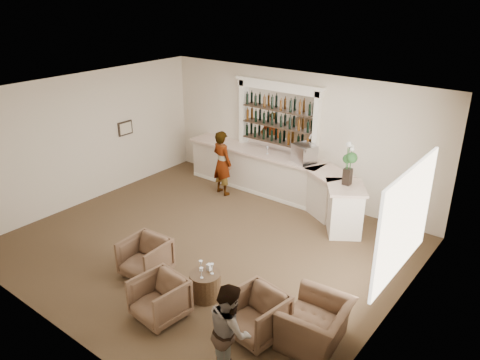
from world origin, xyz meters
name	(u,v)px	position (x,y,z in m)	size (l,w,h in m)	color
ground	(207,245)	(0.00, 0.00, 0.00)	(8.00, 8.00, 0.00)	brown
room_shell	(232,137)	(0.16, 0.71, 2.34)	(8.04, 7.02, 3.32)	beige
bar_counter	(278,178)	(-0.16, 3.00, 0.57)	(5.72, 1.80, 1.14)	white
back_bar_alcove	(277,118)	(-0.50, 3.41, 2.03)	(2.64, 0.25, 3.00)	white
cocktail_table	(205,285)	(1.19, -1.37, 0.25)	(0.57, 0.57, 0.50)	#513A23
sommelier	(222,163)	(-1.50, 2.33, 0.88)	(0.64, 0.42, 1.76)	gray
guest	(230,330)	(2.66, -2.47, 0.76)	(0.74, 0.58, 1.52)	gray
armchair_left	(145,257)	(-0.22, -1.54, 0.38)	(0.81, 0.84, 0.76)	brown
armchair_center	(159,299)	(0.94, -2.25, 0.38)	(0.80, 0.83, 0.75)	brown
armchair_right	(256,315)	(2.50, -1.61, 0.39)	(0.84, 0.86, 0.79)	brown
armchair_far	(315,324)	(3.33, -1.17, 0.36)	(1.11, 0.97, 0.72)	brown
espresso_machine	(304,154)	(0.55, 3.08, 1.38)	(0.54, 0.45, 0.47)	#B3B3B8
flower_vase	(349,161)	(2.00, 2.48, 1.70)	(0.26, 0.26, 1.00)	black
wine_glass_bar_left	(267,150)	(-0.54, 3.05, 1.25)	(0.07, 0.07, 0.21)	white
wine_glass_bar_right	(299,158)	(0.41, 3.07, 1.25)	(0.07, 0.07, 0.21)	white
wine_glass_tbl_a	(201,266)	(1.07, -1.34, 0.60)	(0.07, 0.07, 0.21)	white
wine_glass_tbl_b	(212,269)	(1.29, -1.29, 0.60)	(0.07, 0.07, 0.21)	white
wine_glass_tbl_c	(202,273)	(1.23, -1.50, 0.60)	(0.07, 0.07, 0.21)	white
napkin_holder	(209,267)	(1.17, -1.23, 0.56)	(0.08, 0.08, 0.12)	silver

